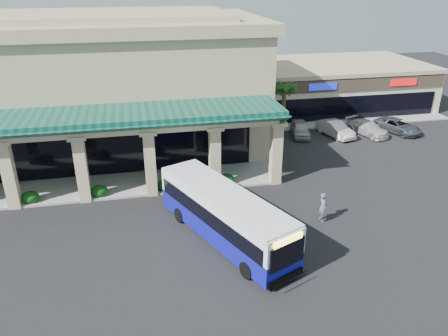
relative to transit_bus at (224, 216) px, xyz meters
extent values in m
plane|color=black|center=(-0.80, 1.39, -1.52)|extent=(110.00, 110.00, 0.00)
imported|color=#515767|center=(6.40, 0.73, -0.54)|extent=(0.47, 0.71, 1.95)
imported|color=#A9A9A9|center=(10.76, 15.93, -0.83)|extent=(2.54, 4.31, 1.38)
imported|color=silver|center=(13.96, 15.13, -0.80)|extent=(2.56, 4.59, 1.43)
imported|color=silver|center=(17.18, 14.89, -0.86)|extent=(3.20, 4.89, 1.32)
imported|color=#414650|center=(20.38, 14.83, -0.88)|extent=(3.72, 5.11, 1.29)
camera|label=1|loc=(-4.47, -21.17, 12.74)|focal=35.00mm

